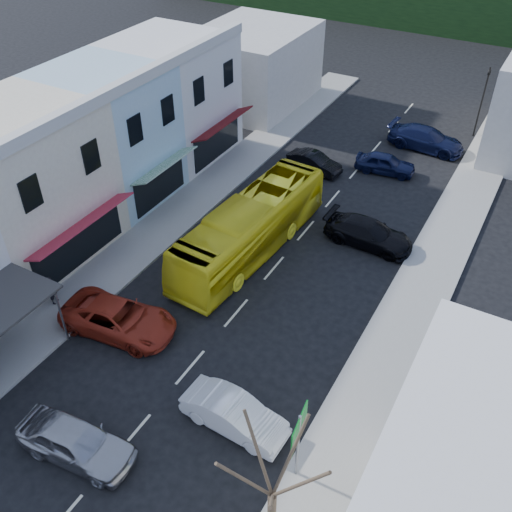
{
  "coord_description": "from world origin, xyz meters",
  "views": [
    {
      "loc": [
        10.82,
        -13.3,
        19.59
      ],
      "look_at": [
        0.0,
        6.0,
        2.2
      ],
      "focal_mm": 40.0,
      "sensor_mm": 36.0,
      "label": 1
    }
  ],
  "objects": [
    {
      "name": "ground",
      "position": [
        0.0,
        0.0,
        0.0
      ],
      "size": [
        120.0,
        120.0,
        0.0
      ],
      "primitive_type": "plane",
      "color": "black",
      "rests_on": "ground"
    },
    {
      "name": "sidewalk_left",
      "position": [
        -7.5,
        10.0,
        0.07
      ],
      "size": [
        3.0,
        52.0,
        0.15
      ],
      "primitive_type": "cube",
      "color": "gray",
      "rests_on": "ground"
    },
    {
      "name": "sidewalk_right",
      "position": [
        7.5,
        10.0,
        0.07
      ],
      "size": [
        3.0,
        52.0,
        0.15
      ],
      "primitive_type": "cube",
      "color": "gray",
      "rests_on": "ground"
    },
    {
      "name": "shopfront_row",
      "position": [
        -12.49,
        5.0,
        4.0
      ],
      "size": [
        8.25,
        30.0,
        8.0
      ],
      "color": "silver",
      "rests_on": "ground"
    },
    {
      "name": "distant_block_left",
      "position": [
        -12.0,
        27.0,
        3.0
      ],
      "size": [
        8.0,
        10.0,
        6.0
      ],
      "primitive_type": "cube",
      "color": "#B7B2A8",
      "rests_on": "ground"
    },
    {
      "name": "bus",
      "position": [
        -1.86,
        8.69,
        1.55
      ],
      "size": [
        3.28,
        11.74,
        3.1
      ],
      "primitive_type": "imported",
      "rotation": [
        0.0,
        0.0,
        -0.07
      ],
      "color": "yellow",
      "rests_on": "ground"
    },
    {
      "name": "car_silver",
      "position": [
        -1.26,
        -5.67,
        0.7
      ],
      "size": [
        4.54,
        2.18,
        1.4
      ],
      "primitive_type": "imported",
      "rotation": [
        0.0,
        0.0,
        1.66
      ],
      "color": "#A9A8AD",
      "rests_on": "ground"
    },
    {
      "name": "car_white",
      "position": [
        3.3,
        -1.64,
        0.7
      ],
      "size": [
        4.47,
        1.98,
        1.4
      ],
      "primitive_type": "imported",
      "rotation": [
        0.0,
        0.0,
        1.53
      ],
      "color": "white",
      "rests_on": "ground"
    },
    {
      "name": "car_red",
      "position": [
        -4.2,
        0.29,
        0.7
      ],
      "size": [
        4.79,
        2.42,
        1.4
      ],
      "primitive_type": "imported",
      "rotation": [
        0.0,
        0.0,
        1.69
      ],
      "color": "maroon",
      "rests_on": "ground"
    },
    {
      "name": "car_black_near",
      "position": [
        3.61,
        12.56,
        0.7
      ],
      "size": [
        4.55,
        1.96,
        1.4
      ],
      "primitive_type": "imported",
      "rotation": [
        0.0,
        0.0,
        1.54
      ],
      "color": "black",
      "rests_on": "ground"
    },
    {
      "name": "car_navy_mid",
      "position": [
        1.73,
        20.85,
        0.7
      ],
      "size": [
        4.6,
        2.36,
        1.4
      ],
      "primitive_type": "imported",
      "rotation": [
        0.0,
        0.0,
        1.7
      ],
      "color": "black",
      "rests_on": "ground"
    },
    {
      "name": "car_black_far",
      "position": [
        -2.57,
        18.7,
        0.7
      ],
      "size": [
        4.6,
        2.38,
        1.4
      ],
      "primitive_type": "imported",
      "rotation": [
        0.0,
        0.0,
        1.43
      ],
      "color": "black",
      "rests_on": "ground"
    },
    {
      "name": "car_navy_far",
      "position": [
        3.14,
        25.6,
        0.7
      ],
      "size": [
        4.58,
        2.05,
        1.4
      ],
      "primitive_type": "imported",
      "rotation": [
        0.0,
        0.0,
        1.52
      ],
      "color": "black",
      "rests_on": "ground"
    },
    {
      "name": "pedestrian_left",
      "position": [
        -8.23,
        0.12,
        1.0
      ],
      "size": [
        0.59,
        0.7,
        1.7
      ],
      "primitive_type": "imported",
      "rotation": [
        0.0,
        0.0,
        1.94
      ],
      "color": "black",
      "rests_on": "sidewalk_left"
    },
    {
      "name": "direction_sign",
      "position": [
        6.4,
        -2.38,
        1.79
      ],
      "size": [
        0.57,
        1.65,
        3.57
      ],
      "primitive_type": null,
      "rotation": [
        0.0,
        0.0,
        0.12
      ],
      "color": "#066118",
      "rests_on": "ground"
    },
    {
      "name": "street_tree",
      "position": [
        6.94,
        -5.39,
        3.72
      ],
      "size": [
        3.03,
        3.03,
        7.44
      ],
      "primitive_type": null,
      "rotation": [
        0.0,
        0.0,
        -0.15
      ],
      "color": "#392D20",
      "rests_on": "ground"
    },
    {
      "name": "traffic_signal",
      "position": [
        5.8,
        29.5,
        2.64
      ],
      "size": [
        1.08,
        1.33,
        5.27
      ],
      "primitive_type": null,
      "rotation": [
        0.0,
        0.0,
        2.86
      ],
      "color": "black",
      "rests_on": "ground"
    }
  ]
}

